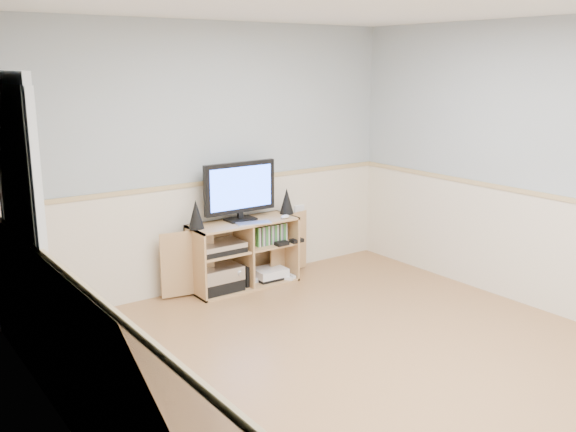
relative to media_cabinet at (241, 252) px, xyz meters
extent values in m
cube|color=tan|center=(-0.18, -2.07, -0.34)|extent=(4.00, 4.50, 0.02)
cube|color=#9DA7AA|center=(-2.19, -2.07, 0.92)|extent=(0.02, 4.50, 2.50)
cube|color=#9DA7AA|center=(1.83, -2.07, 0.92)|extent=(0.02, 4.50, 2.50)
cube|color=#9DA7AA|center=(-0.18, 0.19, 0.92)|extent=(4.00, 0.02, 2.50)
cube|color=beige|center=(-0.18, 0.17, 0.17)|extent=(4.00, 0.01, 1.00)
cube|color=tan|center=(-0.18, 0.16, 0.69)|extent=(4.00, 0.02, 0.04)
cube|color=beige|center=(-2.16, -0.77, 0.67)|extent=(0.03, 0.82, 2.00)
cube|color=tan|center=(0.00, -0.05, -0.32)|extent=(1.06, 0.40, 0.02)
cube|color=tan|center=(0.00, -0.05, 0.31)|extent=(1.06, 0.40, 0.02)
cube|color=tan|center=(-0.52, -0.05, -0.01)|extent=(0.02, 0.40, 0.65)
cube|color=tan|center=(0.52, -0.05, -0.01)|extent=(0.02, 0.40, 0.65)
cube|color=tan|center=(0.00, 0.14, -0.01)|extent=(1.06, 0.02, 0.65)
cube|color=tan|center=(0.00, -0.05, -0.01)|extent=(0.02, 0.38, 0.61)
cube|color=tan|center=(-0.27, -0.05, 0.05)|extent=(0.50, 0.36, 0.02)
cube|color=tan|center=(0.27, -0.05, 0.05)|extent=(0.50, 0.36, 0.02)
cube|color=tan|center=(-0.57, 0.00, -0.01)|extent=(0.51, 0.11, 0.61)
cube|color=tan|center=(0.57, 0.00, -0.01)|extent=(0.51, 0.11, 0.61)
cube|color=black|center=(0.00, 0.00, 0.33)|extent=(0.28, 0.18, 0.02)
cube|color=black|center=(0.00, 0.00, 0.37)|extent=(0.05, 0.04, 0.06)
cube|color=black|center=(0.00, 0.00, 0.64)|extent=(0.76, 0.05, 0.48)
cube|color=blue|center=(0.00, -0.03, 0.64)|extent=(0.67, 0.01, 0.40)
cone|color=black|center=(-0.49, -0.03, 0.45)|extent=(0.14, 0.14, 0.27)
cone|color=black|center=(0.53, -0.03, 0.45)|extent=(0.14, 0.14, 0.26)
cube|color=silver|center=(0.03, -0.19, 0.32)|extent=(0.35, 0.21, 0.01)
ellipsoid|color=white|center=(0.39, -0.19, 0.34)|extent=(0.11, 0.09, 0.04)
cube|color=black|center=(-0.31, -0.05, -0.26)|extent=(0.44, 0.33, 0.11)
cube|color=silver|center=(-0.31, -0.05, -0.14)|extent=(0.44, 0.33, 0.13)
cube|color=black|center=(-0.27, -0.05, 0.08)|extent=(0.44, 0.31, 0.05)
cube|color=silver|center=(-0.27, -0.05, 0.13)|extent=(0.44, 0.31, 0.05)
cube|color=black|center=(-0.03, -0.10, -0.21)|extent=(0.04, 0.14, 0.20)
cube|color=white|center=(0.17, -0.02, -0.29)|extent=(0.21, 0.17, 0.05)
cube|color=black|center=(0.29, -0.07, -0.30)|extent=(0.31, 0.25, 0.03)
cube|color=white|center=(0.29, -0.07, -0.24)|extent=(0.32, 0.27, 0.08)
cube|color=white|center=(0.49, -0.15, -0.30)|extent=(0.04, 0.14, 0.03)
cube|color=white|center=(0.47, 0.01, -0.30)|extent=(0.09, 0.15, 0.03)
cube|color=#3F8C3F|center=(0.29, -0.07, 0.15)|extent=(0.34, 0.13, 0.19)
cube|color=white|center=(0.82, 0.16, 0.27)|extent=(0.12, 0.03, 0.12)
camera|label=1|loc=(-3.11, -5.12, 1.80)|focal=40.00mm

